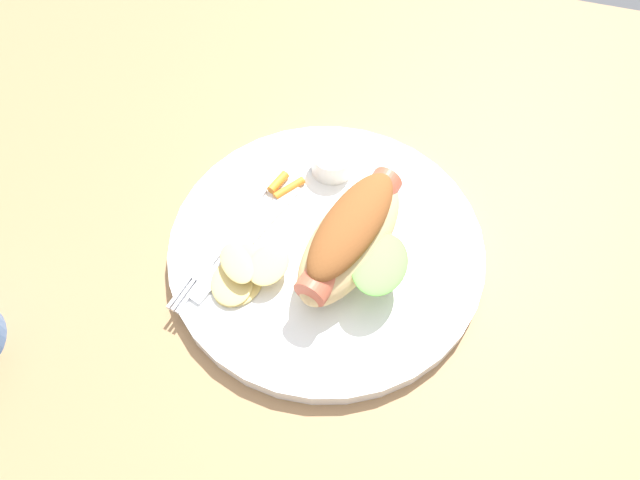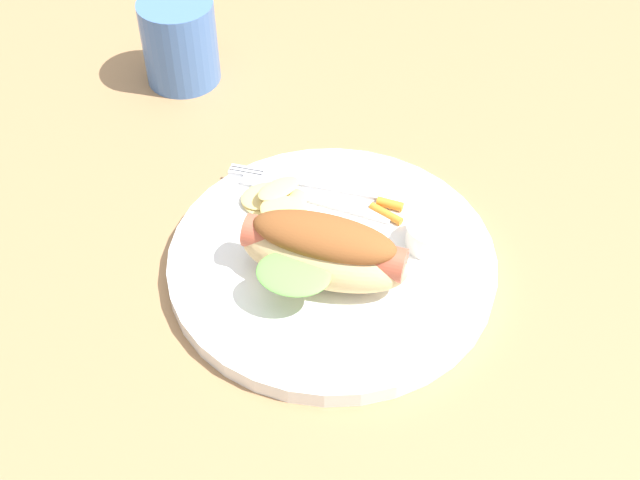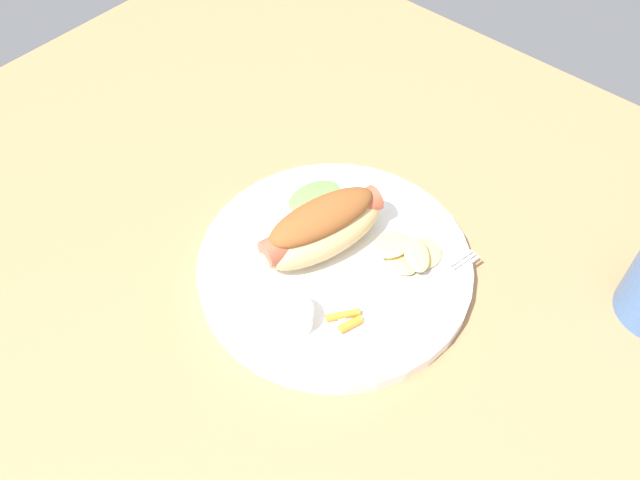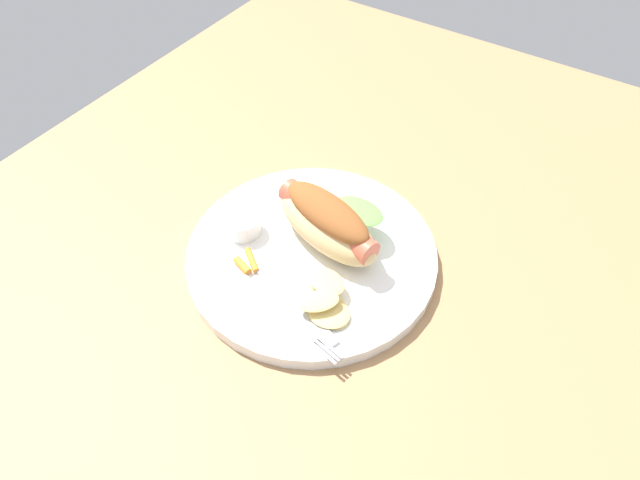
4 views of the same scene
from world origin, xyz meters
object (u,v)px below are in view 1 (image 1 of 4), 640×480
sauce_ramekin (333,162)px  knife (247,240)px  hot_dog (351,236)px  chips_pile (245,273)px  carrot_garnish (284,185)px  fork (222,243)px  plate (326,247)px

sauce_ramekin → knife: size_ratio=0.28×
hot_dog → sauce_ramekin: 9.98cm
sauce_ramekin → chips_pile: sauce_ramekin is taller
knife → carrot_garnish: bearing=-172.7°
knife → carrot_garnish: carrot_garnish is taller
chips_pile → fork: bearing=140.3°
fork → sauce_ramekin: bearing=158.6°
hot_dog → knife: size_ratio=1.04×
sauce_ramekin → carrot_garnish: (-3.78, -3.48, -0.74)cm
plate → knife: 7.12cm
plate → carrot_garnish: size_ratio=8.69×
sauce_ramekin → plate: bearing=-78.0°
fork → chips_pile: 4.29cm
plate → carrot_garnish: bearing=139.2°
plate → knife: bearing=-165.2°
sauce_ramekin → chips_pile: size_ratio=0.54×
knife → carrot_garnish: size_ratio=4.49×
chips_pile → knife: bearing=109.0°
sauce_ramekin → carrot_garnish: 5.19cm
sauce_ramekin → fork: 13.06cm
fork → chips_pile: bearing=61.9°
fork → knife: same height
sauce_ramekin → fork: size_ratio=0.28×
hot_dog → knife: (-9.14, -1.16, -2.96)cm
sauce_ramekin → knife: bearing=-116.8°
hot_dog → sauce_ramekin: (-4.07, 8.89, -2.00)cm
hot_dog → sauce_ramekin: bearing=-140.8°
sauce_ramekin → hot_dog: bearing=-65.4°
chips_pile → carrot_garnish: (0.05, 10.15, -0.57)cm
knife → hot_dog: bearing=115.6°
plate → carrot_garnish: carrot_garnish is taller
hot_dog → chips_pile: hot_dog is taller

